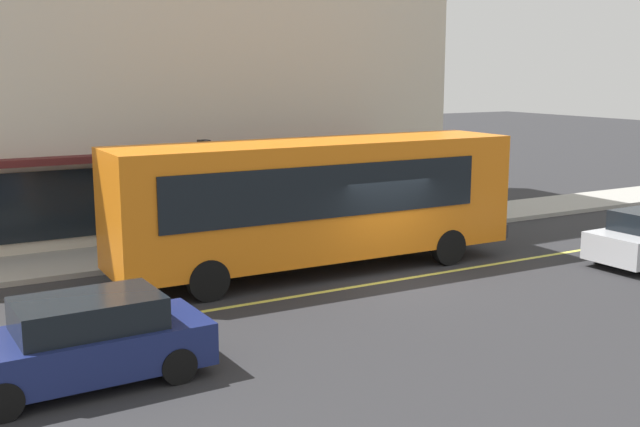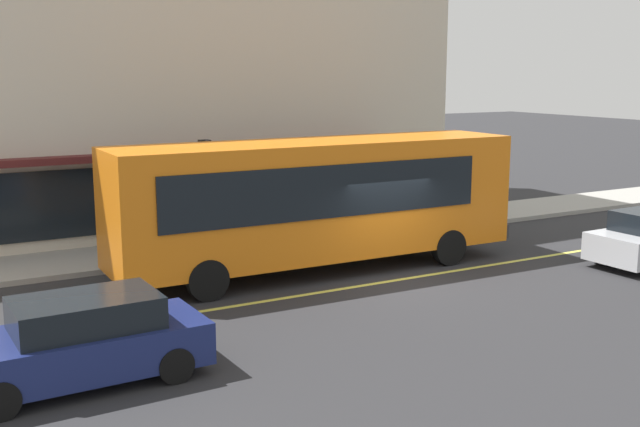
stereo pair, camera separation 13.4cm
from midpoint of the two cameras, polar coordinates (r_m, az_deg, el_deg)
ground at (r=20.02m, az=5.65°, el=-4.89°), size 120.00×120.00×0.00m
sidewalk at (r=24.69m, az=-1.97°, el=-1.70°), size 80.00×2.84×0.15m
lane_centre_stripe at (r=20.02m, az=5.65°, el=-4.88°), size 36.00×0.16×0.01m
storefront_building at (r=28.12m, az=-14.53°, el=13.52°), size 21.33×9.16×13.87m
bus at (r=20.36m, az=-0.31°, el=1.14°), size 11.17×2.73×3.50m
traffic_light at (r=22.43m, az=-8.65°, el=3.31°), size 0.30×0.52×3.20m
car_navy at (r=13.96m, az=-17.37°, el=-9.07°), size 4.34×1.95×1.52m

